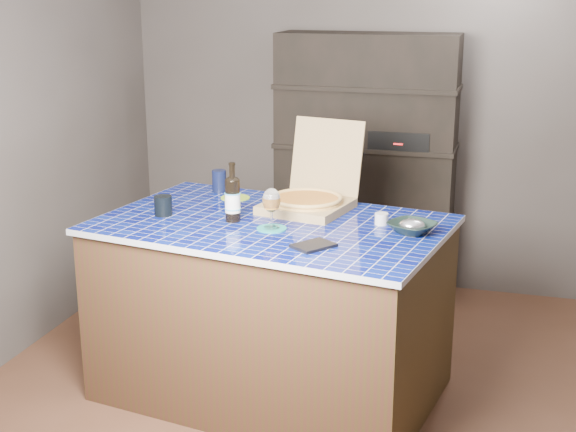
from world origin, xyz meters
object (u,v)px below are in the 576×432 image
(mead_bottle, at_px, (233,198))
(wine_glass, at_px, (272,201))
(kitchen_island, at_px, (272,308))
(bowl, at_px, (412,228))
(dvd_case, at_px, (314,246))
(pizza_box, at_px, (309,198))

(mead_bottle, height_order, wine_glass, mead_bottle)
(kitchen_island, xyz_separation_m, bowl, (0.71, 0.01, 0.50))
(dvd_case, xyz_separation_m, bowl, (0.40, 0.35, 0.02))
(mead_bottle, height_order, dvd_case, mead_bottle)
(wine_glass, height_order, dvd_case, wine_glass)
(kitchen_island, height_order, mead_bottle, mead_bottle)
(pizza_box, relative_size, bowl, 2.61)
(kitchen_island, distance_m, pizza_box, 0.62)
(pizza_box, bearing_deg, wine_glass, -90.15)
(wine_glass, xyz_separation_m, dvd_case, (0.27, -0.21, -0.14))
(pizza_box, xyz_separation_m, wine_glass, (-0.08, -0.40, 0.08))
(pizza_box, bearing_deg, bowl, -12.86)
(kitchen_island, bearing_deg, dvd_case, -38.19)
(wine_glass, height_order, bowl, wine_glass)
(mead_bottle, distance_m, wine_glass, 0.25)
(mead_bottle, relative_size, wine_glass, 1.51)
(kitchen_island, relative_size, wine_glass, 9.27)
(kitchen_island, xyz_separation_m, wine_glass, (0.04, -0.12, 0.61))
(pizza_box, height_order, wine_glass, pizza_box)
(kitchen_island, xyz_separation_m, pizza_box, (0.12, 0.28, 0.54))
(kitchen_island, bearing_deg, mead_bottle, -158.88)
(wine_glass, xyz_separation_m, bowl, (0.67, 0.13, -0.12))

